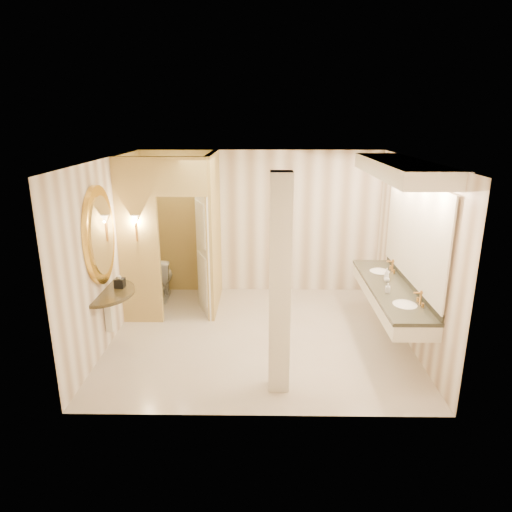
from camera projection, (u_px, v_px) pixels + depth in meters
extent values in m
plane|color=beige|center=(259.00, 335.00, 7.12)|extent=(4.50, 4.50, 0.00)
plane|color=silver|center=(260.00, 160.00, 6.33)|extent=(4.50, 4.50, 0.00)
cube|color=white|center=(260.00, 223.00, 8.64)|extent=(4.50, 0.02, 2.70)
cube|color=white|center=(258.00, 306.00, 4.81)|extent=(4.50, 0.02, 2.70)
cube|color=white|center=(108.00, 252.00, 6.76)|extent=(0.02, 4.00, 2.70)
cube|color=white|center=(412.00, 253.00, 6.70)|extent=(0.02, 4.00, 2.70)
cube|color=tan|center=(214.00, 232.00, 7.93)|extent=(0.10, 1.50, 2.70)
cube|color=tan|center=(138.00, 243.00, 7.23)|extent=(0.65, 0.10, 2.70)
cube|color=tan|center=(181.00, 177.00, 6.92)|extent=(0.80, 0.10, 0.60)
cube|color=white|center=(204.00, 255.00, 7.66)|extent=(0.34, 0.76, 2.10)
cylinder|color=#BC823C|center=(136.00, 232.00, 7.11)|extent=(0.03, 0.03, 0.30)
cone|color=white|center=(135.00, 219.00, 7.05)|extent=(0.14, 0.14, 0.14)
cube|color=white|center=(390.00, 295.00, 6.78)|extent=(0.60, 2.53, 0.24)
cube|color=black|center=(391.00, 288.00, 6.74)|extent=(0.64, 2.57, 0.05)
cube|color=black|center=(410.00, 283.00, 6.72)|extent=(0.03, 2.53, 0.10)
ellipsoid|color=white|center=(405.00, 307.00, 6.09)|extent=(0.40, 0.44, 0.15)
cylinder|color=#BC823C|center=(421.00, 298.00, 6.05)|extent=(0.03, 0.03, 0.22)
ellipsoid|color=white|center=(379.00, 274.00, 7.40)|extent=(0.40, 0.44, 0.15)
cylinder|color=#BC823C|center=(392.00, 266.00, 7.36)|extent=(0.03, 0.03, 0.22)
cube|color=white|center=(415.00, 232.00, 6.49)|extent=(0.03, 2.53, 1.40)
cube|color=white|center=(402.00, 169.00, 6.23)|extent=(0.75, 2.73, 0.22)
cylinder|color=black|center=(104.00, 293.00, 6.54)|extent=(1.07, 1.07, 0.05)
cube|color=white|center=(109.00, 312.00, 6.63)|extent=(0.10, 0.10, 0.60)
cylinder|color=#EABA44|center=(99.00, 235.00, 6.29)|extent=(0.07, 1.07, 1.07)
cylinder|color=white|center=(102.00, 235.00, 6.29)|extent=(0.02, 0.85, 0.85)
cube|color=white|center=(280.00, 287.00, 5.37)|extent=(0.25, 0.25, 2.70)
cube|color=black|center=(120.00, 283.00, 6.67)|extent=(0.14, 0.14, 0.14)
imported|color=white|center=(160.00, 277.00, 8.52)|extent=(0.48, 0.80, 0.80)
imported|color=beige|center=(388.00, 288.00, 6.47)|extent=(0.07, 0.07, 0.14)
imported|color=silver|center=(387.00, 278.00, 6.89)|extent=(0.09, 0.09, 0.11)
imported|color=#C6B28C|center=(387.00, 274.00, 6.94)|extent=(0.10, 0.10, 0.19)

